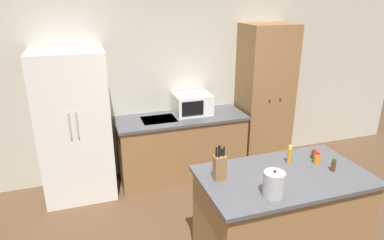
# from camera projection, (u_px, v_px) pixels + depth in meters

# --- Properties ---
(wall_back) EXTENTS (7.20, 0.06, 2.60)m
(wall_back) POSITION_uv_depth(u_px,v_px,m) (189.00, 79.00, 4.78)
(wall_back) COLOR beige
(wall_back) RESTS_ON ground_plane
(refrigerator) EXTENTS (0.83, 0.68, 1.83)m
(refrigerator) POSITION_uv_depth(u_px,v_px,m) (75.00, 127.00, 4.13)
(refrigerator) COLOR white
(refrigerator) RESTS_ON ground_plane
(back_counter) EXTENTS (1.73, 0.65, 0.88)m
(back_counter) POSITION_uv_depth(u_px,v_px,m) (181.00, 147.00, 4.71)
(back_counter) COLOR olive
(back_counter) RESTS_ON ground_plane
(pantry_cabinet) EXTENTS (0.69, 0.57, 2.05)m
(pantry_cabinet) POSITION_uv_depth(u_px,v_px,m) (264.00, 97.00, 4.91)
(pantry_cabinet) COLOR olive
(pantry_cabinet) RESTS_ON ground_plane
(kitchen_island) EXTENTS (1.51, 0.87, 0.91)m
(kitchen_island) POSITION_uv_depth(u_px,v_px,m) (280.00, 217.00, 3.20)
(kitchen_island) COLOR olive
(kitchen_island) RESTS_ON ground_plane
(microwave) EXTENTS (0.49, 0.40, 0.27)m
(microwave) POSITION_uv_depth(u_px,v_px,m) (192.00, 104.00, 4.64)
(microwave) COLOR white
(microwave) RESTS_ON back_counter
(knife_block) EXTENTS (0.10, 0.08, 0.32)m
(knife_block) POSITION_uv_depth(u_px,v_px,m) (220.00, 167.00, 2.93)
(knife_block) COLOR olive
(knife_block) RESTS_ON kitchen_island
(spice_bottle_tall_dark) EXTENTS (0.04, 0.04, 0.18)m
(spice_bottle_tall_dark) POSITION_uv_depth(u_px,v_px,m) (289.00, 155.00, 3.23)
(spice_bottle_tall_dark) COLOR orange
(spice_bottle_tall_dark) RESTS_ON kitchen_island
(spice_bottle_short_red) EXTENTS (0.04, 0.04, 0.12)m
(spice_bottle_short_red) POSITION_uv_depth(u_px,v_px,m) (334.00, 165.00, 3.09)
(spice_bottle_short_red) COLOR #563319
(spice_bottle_short_red) RESTS_ON kitchen_island
(spice_bottle_amber_oil) EXTENTS (0.06, 0.06, 0.12)m
(spice_bottle_amber_oil) POSITION_uv_depth(u_px,v_px,m) (317.00, 158.00, 3.22)
(spice_bottle_amber_oil) COLOR orange
(spice_bottle_amber_oil) RESTS_ON kitchen_island
(spice_bottle_green_herb) EXTENTS (0.05, 0.05, 0.09)m
(spice_bottle_green_herb) POSITION_uv_depth(u_px,v_px,m) (314.00, 154.00, 3.32)
(spice_bottle_green_herb) COLOR #563319
(spice_bottle_green_herb) RESTS_ON kitchen_island
(kettle) EXTENTS (0.17, 0.17, 0.23)m
(kettle) POSITION_uv_depth(u_px,v_px,m) (274.00, 184.00, 2.69)
(kettle) COLOR #B2B5B7
(kettle) RESTS_ON kitchen_island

